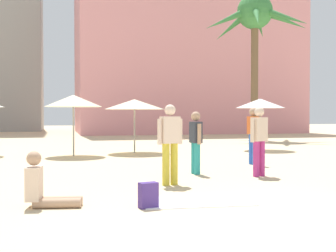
{
  "coord_description": "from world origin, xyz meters",
  "views": [
    {
      "loc": [
        -3.1,
        -5.02,
        1.52
      ],
      "look_at": [
        -0.04,
        7.13,
        1.21
      ],
      "focal_mm": 46.77,
      "sensor_mm": 36.0,
      "label": 1
    }
  ],
  "objects_px": {
    "cafe_umbrella_2": "(260,103)",
    "person_far_right": "(253,133)",
    "backpack": "(148,196)",
    "person_mid_center": "(170,141)",
    "cafe_umbrella_3": "(73,101)",
    "person_far_left": "(259,138)",
    "person_mid_left": "(196,140)",
    "palm_tree_far_left": "(255,20)",
    "beach_towel": "(196,201)",
    "person_near_right": "(43,187)",
    "cafe_umbrella_0": "(134,104)"
  },
  "relations": [
    {
      "from": "cafe_umbrella_2",
      "to": "person_far_right",
      "type": "relative_size",
      "value": 1.28
    },
    {
      "from": "backpack",
      "to": "person_mid_center",
      "type": "relative_size",
      "value": 0.24
    },
    {
      "from": "cafe_umbrella_3",
      "to": "person_far_left",
      "type": "xyz_separation_m",
      "value": [
        4.27,
        -6.65,
        -1.1
      ]
    },
    {
      "from": "person_mid_center",
      "to": "person_far_right",
      "type": "height_order",
      "value": "person_mid_center"
    },
    {
      "from": "person_far_right",
      "to": "person_mid_left",
      "type": "bearing_deg",
      "value": -148.55
    },
    {
      "from": "palm_tree_far_left",
      "to": "beach_towel",
      "type": "distance_m",
      "value": 21.22
    },
    {
      "from": "person_far_right",
      "to": "person_near_right",
      "type": "bearing_deg",
      "value": -144.14
    },
    {
      "from": "person_mid_center",
      "to": "cafe_umbrella_0",
      "type": "bearing_deg",
      "value": -17.72
    },
    {
      "from": "person_far_right",
      "to": "cafe_umbrella_2",
      "type": "bearing_deg",
      "value": 58.7
    },
    {
      "from": "person_near_right",
      "to": "person_mid_left",
      "type": "relative_size",
      "value": 0.58
    },
    {
      "from": "beach_towel",
      "to": "person_near_right",
      "type": "relative_size",
      "value": 2.05
    },
    {
      "from": "cafe_umbrella_3",
      "to": "person_far_left",
      "type": "bearing_deg",
      "value": -57.29
    },
    {
      "from": "person_near_right",
      "to": "person_mid_center",
      "type": "xyz_separation_m",
      "value": [
        2.6,
        1.7,
        0.63
      ]
    },
    {
      "from": "person_far_left",
      "to": "person_near_right",
      "type": "bearing_deg",
      "value": 92.3
    },
    {
      "from": "backpack",
      "to": "person_mid_center",
      "type": "xyz_separation_m",
      "value": [
        0.93,
        2.17,
        0.76
      ]
    },
    {
      "from": "palm_tree_far_left",
      "to": "person_mid_left",
      "type": "distance_m",
      "value": 17.63
    },
    {
      "from": "palm_tree_far_left",
      "to": "person_near_right",
      "type": "bearing_deg",
      "value": -124.72
    },
    {
      "from": "person_near_right",
      "to": "person_far_left",
      "type": "relative_size",
      "value": 0.54
    },
    {
      "from": "person_far_right",
      "to": "person_mid_left",
      "type": "height_order",
      "value": "person_far_right"
    },
    {
      "from": "person_far_right",
      "to": "person_mid_left",
      "type": "distance_m",
      "value": 2.88
    },
    {
      "from": "beach_towel",
      "to": "person_near_right",
      "type": "bearing_deg",
      "value": 176.55
    },
    {
      "from": "cafe_umbrella_0",
      "to": "backpack",
      "type": "xyz_separation_m",
      "value": [
        -1.55,
        -10.32,
        -1.75
      ]
    },
    {
      "from": "cafe_umbrella_2",
      "to": "person_mid_left",
      "type": "distance_m",
      "value": 8.48
    },
    {
      "from": "cafe_umbrella_2",
      "to": "beach_towel",
      "type": "relative_size",
      "value": 1.17
    },
    {
      "from": "cafe_umbrella_2",
      "to": "person_mid_left",
      "type": "relative_size",
      "value": 1.39
    },
    {
      "from": "beach_towel",
      "to": "person_mid_center",
      "type": "distance_m",
      "value": 2.09
    },
    {
      "from": "cafe_umbrella_2",
      "to": "person_far_left",
      "type": "relative_size",
      "value": 1.3
    },
    {
      "from": "cafe_umbrella_3",
      "to": "person_mid_left",
      "type": "distance_m",
      "value": 6.63
    },
    {
      "from": "cafe_umbrella_2",
      "to": "beach_towel",
      "type": "xyz_separation_m",
      "value": [
        -6.17,
        -10.11,
        -2.02
      ]
    },
    {
      "from": "beach_towel",
      "to": "backpack",
      "type": "xyz_separation_m",
      "value": [
        -0.92,
        -0.32,
        0.19
      ]
    },
    {
      "from": "cafe_umbrella_0",
      "to": "person_far_left",
      "type": "relative_size",
      "value": 1.4
    },
    {
      "from": "palm_tree_far_left",
      "to": "beach_towel",
      "type": "height_order",
      "value": "palm_tree_far_left"
    },
    {
      "from": "palm_tree_far_left",
      "to": "person_far_right",
      "type": "bearing_deg",
      "value": -115.64
    },
    {
      "from": "person_mid_left",
      "to": "beach_towel",
      "type": "bearing_deg",
      "value": -111.31
    },
    {
      "from": "cafe_umbrella_0",
      "to": "person_mid_center",
      "type": "height_order",
      "value": "cafe_umbrella_0"
    },
    {
      "from": "beach_towel",
      "to": "person_mid_center",
      "type": "xyz_separation_m",
      "value": [
        0.01,
        1.85,
        0.96
      ]
    },
    {
      "from": "person_far_left",
      "to": "person_far_right",
      "type": "relative_size",
      "value": 0.99
    },
    {
      "from": "backpack",
      "to": "person_far_right",
      "type": "bearing_deg",
      "value": -52.18
    },
    {
      "from": "person_near_right",
      "to": "person_far_left",
      "type": "xyz_separation_m",
      "value": [
        5.07,
        2.47,
        0.62
      ]
    },
    {
      "from": "cafe_umbrella_2",
      "to": "person_mid_center",
      "type": "bearing_deg",
      "value": -126.75
    },
    {
      "from": "cafe_umbrella_3",
      "to": "person_mid_center",
      "type": "distance_m",
      "value": 7.71
    },
    {
      "from": "palm_tree_far_left",
      "to": "backpack",
      "type": "bearing_deg",
      "value": -120.17
    },
    {
      "from": "palm_tree_far_left",
      "to": "beach_towel",
      "type": "xyz_separation_m",
      "value": [
        -9.45,
        -17.53,
        -7.33
      ]
    },
    {
      "from": "palm_tree_far_left",
      "to": "cafe_umbrella_3",
      "type": "distance_m",
      "value": 14.92
    },
    {
      "from": "palm_tree_far_left",
      "to": "person_near_right",
      "type": "distance_m",
      "value": 22.27
    },
    {
      "from": "cafe_umbrella_0",
      "to": "cafe_umbrella_2",
      "type": "bearing_deg",
      "value": 1.07
    },
    {
      "from": "beach_towel",
      "to": "person_mid_left",
      "type": "relative_size",
      "value": 1.18
    },
    {
      "from": "palm_tree_far_left",
      "to": "backpack",
      "type": "xyz_separation_m",
      "value": [
        -10.38,
        -17.85,
        -7.14
      ]
    },
    {
      "from": "person_mid_center",
      "to": "person_far_right",
      "type": "xyz_separation_m",
      "value": [
        3.45,
        3.2,
        -0.0
      ]
    },
    {
      "from": "palm_tree_far_left",
      "to": "cafe_umbrella_2",
      "type": "bearing_deg",
      "value": -113.84
    }
  ]
}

